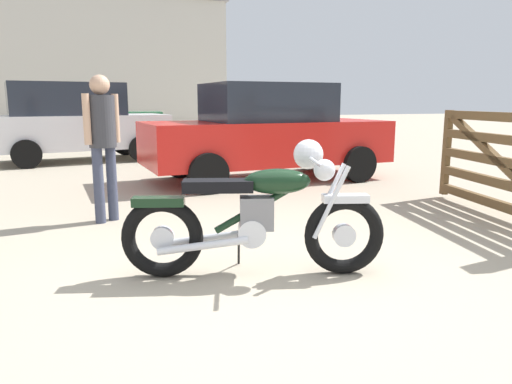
% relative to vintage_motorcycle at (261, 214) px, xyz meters
% --- Properties ---
extents(ground_plane, '(80.00, 80.00, 0.00)m').
position_rel_vintage_motorcycle_xyz_m(ground_plane, '(-0.03, -0.23, -0.49)').
color(ground_plane, tan).
extents(vintage_motorcycle, '(2.01, 0.82, 1.07)m').
position_rel_vintage_motorcycle_xyz_m(vintage_motorcycle, '(0.00, 0.00, 0.00)').
color(vintage_motorcycle, black).
rests_on(vintage_motorcycle, ground_plane).
extents(bystander, '(0.40, 0.30, 1.66)m').
position_rel_vintage_motorcycle_xyz_m(bystander, '(-1.02, 2.25, 0.53)').
color(bystander, '#383D51').
rests_on(bystander, ground_plane).
extents(silver_sedan_mid, '(4.08, 2.19, 1.78)m').
position_rel_vintage_motorcycle_xyz_m(silver_sedan_mid, '(-1.22, 8.44, 0.43)').
color(silver_sedan_mid, black).
rests_on(silver_sedan_mid, ground_plane).
extents(white_estate_far, '(4.27, 2.05, 1.67)m').
position_rel_vintage_motorcycle_xyz_m(white_estate_far, '(1.84, 4.39, 0.34)').
color(white_estate_far, black).
rests_on(white_estate_far, ground_plane).
extents(dark_sedan_left, '(4.38, 2.32, 1.67)m').
position_rel_vintage_motorcycle_xyz_m(dark_sedan_left, '(-0.52, 13.19, 0.34)').
color(dark_sedan_left, black).
rests_on(dark_sedan_left, ground_plane).
extents(industrial_building, '(15.87, 12.96, 7.28)m').
position_rel_vintage_motorcycle_xyz_m(industrial_building, '(-0.37, 29.66, 3.16)').
color(industrial_building, beige).
rests_on(industrial_building, ground_plane).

